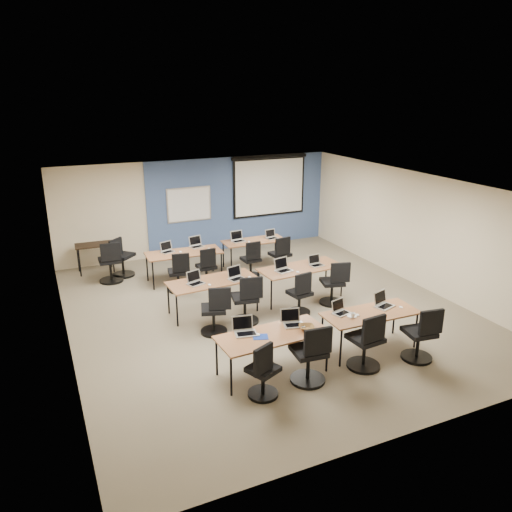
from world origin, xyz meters
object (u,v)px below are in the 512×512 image
laptop_0 (245,329)px  laptop_6 (283,268)px  laptop_10 (238,239)px  laptop_11 (271,236)px  training_table_mid_right (301,269)px  task_chair_7 (334,287)px  projector_screen (269,183)px  task_chair_10 (251,262)px  whiteboard (189,205)px  training_table_back_right (254,242)px  task_chair_4 (215,314)px  laptop_1 (292,321)px  laptop_8 (167,249)px  laptop_4 (195,281)px  laptop_2 (340,310)px  training_table_back_left (184,254)px  task_chair_1 (310,359)px  task_chair_8 (179,275)px  utility_table (94,248)px  task_chair_5 (246,303)px  task_chair_0 (263,375)px  spare_chair_b (111,265)px  laptop_3 (383,303)px  training_table_mid_left (213,282)px  task_chair_11 (281,258)px  training_table_front_right (371,315)px  laptop_7 (316,263)px  laptop_5 (236,276)px  task_chair_2 (366,346)px  task_chair_3 (421,338)px

laptop_0 → laptop_6: laptop_6 is taller
laptop_10 → laptop_11: 0.93m
training_table_mid_right → task_chair_7: (0.48, -0.64, -0.27)m
projector_screen → task_chair_10: 3.32m
projector_screen → whiteboard: bearing=179.5°
laptop_6 → training_table_back_right: bearing=69.4°
task_chair_4 → task_chair_10: size_ratio=1.04×
whiteboard → laptop_1: bearing=-91.9°
laptop_8 → laptop_4: bearing=-110.1°
laptop_2 → training_table_back_left: bearing=94.0°
training_table_back_right → task_chair_1: 5.68m
laptop_8 → task_chair_8: (0.04, -0.86, -0.39)m
laptop_1 → laptop_2: laptop_1 is taller
laptop_6 → task_chair_4: bearing=-167.4°
laptop_4 → utility_table: laptop_4 is taller
whiteboard → utility_table: (-2.70, -0.44, -0.79)m
whiteboard → task_chair_5: 4.94m
laptop_6 → laptop_2: bearing=-103.5°
task_chair_0 → laptop_11: 6.23m
spare_chair_b → task_chair_10: bearing=-16.4°
task_chair_8 → task_chair_10: size_ratio=1.01×
training_table_back_right → laptop_6: laptop_6 is taller
laptop_3 → spare_chair_b: bearing=111.3°
laptop_11 → task_chair_10: bearing=-150.1°
training_table_mid_left → laptop_1: size_ratio=5.53×
task_chair_11 → laptop_8: bearing=156.9°
training_table_front_right → laptop_7: (0.41, 2.60, 0.11)m
laptop_5 → training_table_back_left: bearing=87.4°
laptop_7 → laptop_11: size_ratio=1.00×
training_table_mid_right → laptop_3: bearing=-85.8°
task_chair_2 → task_chair_3: bearing=-14.2°
training_table_back_left → task_chair_11: size_ratio=1.83×
task_chair_5 → laptop_8: bearing=116.5°
laptop_8 → task_chair_8: size_ratio=0.33×
training_table_back_left → laptop_0: 4.56m
laptop_1 → laptop_2: bearing=18.0°
utility_table → laptop_10: bearing=-16.1°
training_table_front_right → task_chair_10: (-0.46, 4.26, -0.29)m
training_table_back_right → task_chair_7: task_chair_7 is taller
task_chair_3 → task_chair_8: size_ratio=1.05×
task_chair_4 → training_table_back_right: bearing=72.5°
task_chair_1 → task_chair_5: 2.43m
training_table_back_right → task_chair_3: 5.70m
laptop_10 → task_chair_3: bearing=-84.9°
laptop_1 → task_chair_11: task_chair_11 is taller
training_table_front_right → task_chair_5: task_chair_5 is taller
task_chair_0 → laptop_6: laptop_6 is taller
laptop_2 → laptop_0: bearing=165.5°
laptop_11 → laptop_0: bearing=-128.2°
projector_screen → laptop_3: (-0.83, -6.56, -1.09)m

